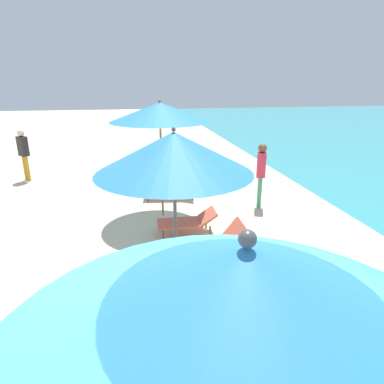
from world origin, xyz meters
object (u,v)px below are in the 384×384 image
person_walking_mid (23,150)px  lounger_farthest_inland (188,221)px  person_walking_near (261,169)px  umbrella_nearest (243,305)px  umbrella_farthest (160,112)px  lounger_second_inland (223,332)px  lounger_second_shoreside (209,242)px  umbrella_second (174,153)px  lounger_farthest_shoreside (172,187)px

person_walking_mid → lounger_farthest_inland: bearing=-88.8°
person_walking_mid → person_walking_near: bearing=-70.3°
umbrella_nearest → umbrella_farthest: (0.32, 6.79, 0.03)m
lounger_second_inland → umbrella_farthest: bearing=-97.2°
lounger_farthest_inland → person_walking_mid: bearing=-45.8°
lounger_second_shoreside → lounger_farthest_inland: 1.17m
person_walking_near → person_walking_mid: size_ratio=0.99×
umbrella_nearest → lounger_second_inland: (0.63, 2.30, -2.23)m
lounger_second_shoreside → person_walking_mid: 7.88m
lounger_second_shoreside → umbrella_second: bearing=55.1°
lounger_second_inland → lounger_farthest_inland: size_ratio=1.23×
lounger_second_inland → umbrella_farthest: umbrella_farthest is taller
umbrella_nearest → person_walking_near: 7.64m
umbrella_nearest → umbrella_second: size_ratio=1.05×
person_walking_near → umbrella_second: bearing=72.9°
umbrella_farthest → lounger_farthest_inland: size_ratio=2.18×
umbrella_nearest → person_walking_mid: bearing=110.1°
umbrella_nearest → lounger_farthest_inland: umbrella_nearest is taller
umbrella_second → lounger_second_inland: umbrella_second is taller
lounger_second_shoreside → umbrella_farthest: umbrella_farthest is taller
lounger_second_inland → lounger_farthest_inland: lounger_second_inland is taller
umbrella_second → lounger_farthest_shoreside: size_ratio=1.76×
umbrella_second → lounger_farthest_inland: (0.54, 2.16, -1.98)m
umbrella_nearest → umbrella_farthest: bearing=87.3°
lounger_second_shoreside → lounger_second_inland: size_ratio=0.91×
umbrella_farthest → person_walking_near: bearing=2.8°
umbrella_nearest → umbrella_farthest: 6.80m
umbrella_farthest → lounger_farthest_inland: umbrella_farthest is taller
lounger_second_shoreside → person_walking_mid: size_ratio=0.84×
lounger_second_shoreside → person_walking_near: bearing=-126.8°
lounger_second_inland → person_walking_near: 5.21m
umbrella_second → lounger_second_shoreside: bearing=53.4°
umbrella_farthest → person_walking_near: 2.98m
lounger_second_shoreside → person_walking_near: size_ratio=0.84×
umbrella_second → umbrella_farthest: size_ratio=0.94×
lounger_farthest_inland → lounger_second_shoreside: bearing=101.7°
person_walking_mid → umbrella_nearest: bearing=-111.5°
umbrella_nearest → lounger_farthest_shoreside: umbrella_nearest is taller
lounger_second_shoreside → lounger_farthest_shoreside: 3.55m
umbrella_nearest → lounger_farthest_shoreside: (0.69, 8.02, -2.15)m
lounger_second_shoreside → umbrella_farthest: 3.24m
umbrella_second → lounger_farthest_inland: bearing=75.9°
umbrella_farthest → lounger_farthest_inland: (0.43, -1.16, -2.23)m
umbrella_second → lounger_second_inland: (0.42, -1.18, -2.02)m
lounger_second_inland → umbrella_farthest: (-0.31, 4.50, 2.27)m
umbrella_nearest → umbrella_second: bearing=86.5°
umbrella_second → person_walking_mid: bearing=119.7°
umbrella_second → person_walking_mid: (-4.10, 7.18, -1.23)m
umbrella_farthest → person_walking_mid: 5.90m
umbrella_second → lounger_second_shoreside: umbrella_second is taller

